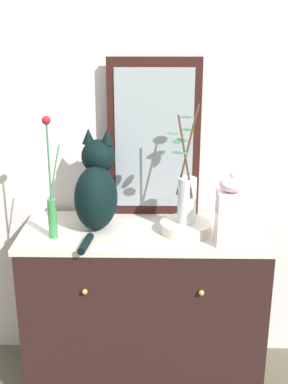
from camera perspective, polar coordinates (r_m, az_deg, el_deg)
name	(u,v)px	position (r m, az deg, el deg)	size (l,w,h in m)	color
ground_plane	(144,379)	(2.65, 0.00, -20.75)	(6.00, 6.00, 0.00)	brown
wall_back	(145,110)	(2.38, 0.14, 9.47)	(4.40, 0.08, 2.60)	silver
sideboard	(144,309)	(2.41, 0.00, -13.29)	(1.10, 0.48, 0.81)	black
mirror_leaning	(154,139)	(2.30, 1.16, 6.12)	(0.43, 0.03, 0.74)	black
cat_sitting	(96,188)	(2.20, -5.50, 0.41)	(0.22, 0.42, 0.44)	black
vase_slim_green	(51,200)	(2.12, -10.61, -0.96)	(0.07, 0.04, 0.53)	#327C3E
bowl_porcelain	(186,227)	(2.20, 4.85, -4.03)	(0.23, 0.23, 0.05)	silver
vase_glass_clear	(186,195)	(2.15, 4.91, -0.32)	(0.15, 0.23, 0.52)	silver
jar_lidded_porcelain	(231,212)	(2.07, 9.94, -2.25)	(0.12, 0.12, 0.31)	silver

